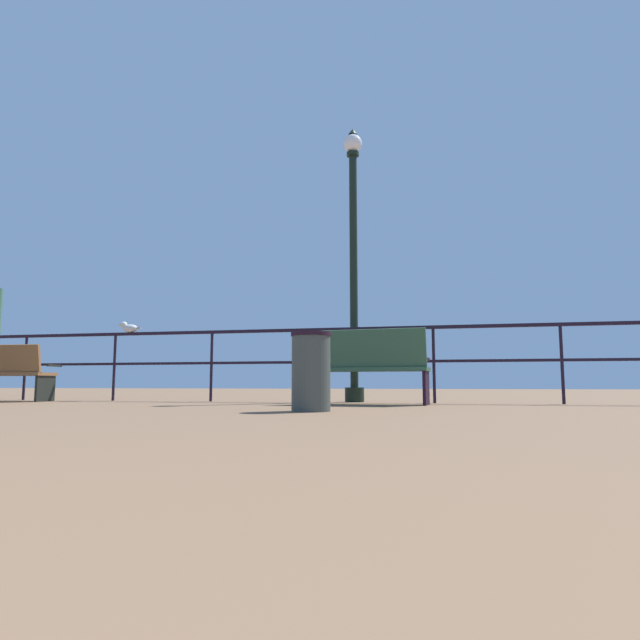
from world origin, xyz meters
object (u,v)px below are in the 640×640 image
at_px(trash_bin, 311,371).
at_px(seagull_on_rail, 129,328).
at_px(lamppost_center, 354,253).
at_px(bench_near_left, 369,363).

bearing_deg(trash_bin, seagull_on_rail, 145.01).
relative_size(lamppost_center, seagull_on_rail, 11.23).
height_order(bench_near_left, lamppost_center, lamppost_center).
bearing_deg(bench_near_left, lamppost_center, 109.63).
bearing_deg(trash_bin, lamppost_center, 90.39).
xyz_separation_m(bench_near_left, trash_bin, (-0.35, -1.85, -0.15)).
bearing_deg(seagull_on_rail, trash_bin, -34.99).
relative_size(bench_near_left, trash_bin, 1.99).
xyz_separation_m(lamppost_center, seagull_on_rail, (-3.72, -0.25, -1.12)).
height_order(seagull_on_rail, trash_bin, seagull_on_rail).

